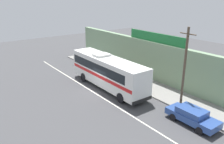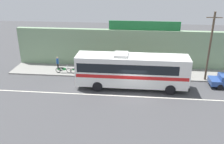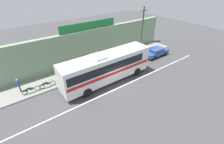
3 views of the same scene
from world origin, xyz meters
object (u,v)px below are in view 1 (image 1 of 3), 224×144
at_px(motorcycle_blue, 98,65).
at_px(pedestrian_near_shop, 93,56).
at_px(pedestrian_far_left, 130,70).
at_px(utility_pole, 184,68).
at_px(intercity_bus, 107,71).
at_px(parked_car, 192,116).
at_px(motorcycle_green, 92,62).

height_order(motorcycle_blue, pedestrian_near_shop, pedestrian_near_shop).
bearing_deg(pedestrian_far_left, utility_pole, -9.53).
distance_m(intercity_bus, utility_pole, 8.90).
bearing_deg(pedestrian_near_shop, utility_pole, -4.01).
height_order(intercity_bus, pedestrian_near_shop, intercity_bus).
relative_size(utility_pole, pedestrian_far_left, 4.55).
xyz_separation_m(parked_car, motorcycle_blue, (-16.92, 1.72, -0.17)).
xyz_separation_m(intercity_bus, parked_car, (10.54, 1.16, -1.33)).
distance_m(parked_car, motorcycle_green, 18.77).
relative_size(intercity_bus, motorcycle_blue, 6.09).
relative_size(intercity_bus, motorcycle_green, 5.93).
bearing_deg(intercity_bus, utility_pole, 17.46).
height_order(parked_car, pedestrian_far_left, pedestrian_far_left).
bearing_deg(motorcycle_blue, pedestrian_far_left, 12.77).
bearing_deg(motorcycle_blue, intercity_bus, -24.32).
bearing_deg(motorcycle_green, motorcycle_blue, -0.98).
height_order(utility_pole, motorcycle_green, utility_pole).
height_order(parked_car, motorcycle_green, parked_car).
height_order(parked_car, motorcycle_blue, parked_car).
relative_size(parked_car, utility_pole, 0.59).
distance_m(parked_car, pedestrian_far_left, 11.77).
relative_size(parked_car, motorcycle_blue, 2.34).
bearing_deg(motorcycle_green, pedestrian_near_shop, 135.45).
relative_size(utility_pole, motorcycle_blue, 4.00).
distance_m(intercity_bus, motorcycle_green, 8.78).
bearing_deg(pedestrian_near_shop, parked_car, -7.72).
height_order(intercity_bus, utility_pole, utility_pole).
height_order(intercity_bus, motorcycle_blue, intercity_bus).
bearing_deg(pedestrian_far_left, pedestrian_near_shop, -177.80).
relative_size(utility_pole, motorcycle_green, 3.89).
xyz_separation_m(parked_car, pedestrian_far_left, (-11.39, 2.97, 0.37)).
distance_m(utility_pole, pedestrian_far_left, 9.71).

